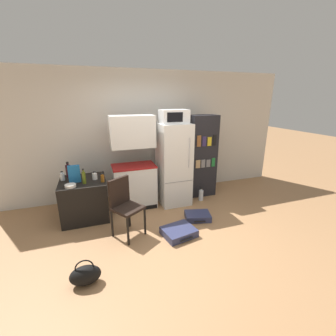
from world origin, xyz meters
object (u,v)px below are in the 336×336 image
object	(u,v)px
side_table	(85,199)
suitcase_small_flat	(198,216)
microwave	(174,116)
bookshelf	(202,156)
bottle_clear_short	(62,177)
suitcase_large_flat	(179,232)
chair	(124,202)
refrigerator	(174,164)
cereal_box	(74,174)
bottle_wine_dark	(68,171)
bottle_milk_white	(95,176)
kitchen_hutch	(134,167)
bottle_amber_beer	(102,178)
bowl	(70,186)
water_bottle_front	(201,195)
handbag	(85,275)
bottle_olive_oil	(84,177)

from	to	relation	value
side_table	suitcase_small_flat	distance (m)	2.08
microwave	bookshelf	size ratio (longest dim) A/B	0.29
bottle_clear_short	suitcase_large_flat	bearing A→B (deg)	-35.47
bottle_clear_short	suitcase_small_flat	distance (m)	2.52
bottle_clear_short	suitcase_small_flat	bearing A→B (deg)	-21.33
suitcase_small_flat	chair	bearing A→B (deg)	-164.45
refrigerator	cereal_box	world-z (taller)	refrigerator
microwave	bottle_wine_dark	world-z (taller)	microwave
cereal_box	suitcase_large_flat	distance (m)	2.02
bottle_milk_white	bottle_wine_dark	size ratio (longest dim) A/B	0.51
bottle_clear_short	chair	world-z (taller)	chair
cereal_box	suitcase_large_flat	bearing A→B (deg)	-34.97
suitcase_large_flat	bookshelf	bearing A→B (deg)	40.63
bookshelf	bottle_clear_short	distance (m)	2.81
bookshelf	suitcase_small_flat	xyz separation A→B (m)	(-0.57, -0.99, -0.83)
microwave	refrigerator	bearing A→B (deg)	71.73
kitchen_hutch	refrigerator	size ratio (longest dim) A/B	1.10
kitchen_hutch	bottle_clear_short	xyz separation A→B (m)	(-1.28, -0.03, -0.04)
kitchen_hutch	bottle_amber_beer	distance (m)	0.70
kitchen_hutch	cereal_box	size ratio (longest dim) A/B	6.05
refrigerator	bookshelf	xyz separation A→B (m)	(0.73, 0.15, 0.06)
kitchen_hutch	bottle_amber_beer	xyz separation A→B (m)	(-0.61, -0.34, -0.05)
bowl	water_bottle_front	distance (m)	2.60
microwave	bottle_wine_dark	distance (m)	2.21
bookshelf	water_bottle_front	world-z (taller)	bookshelf
refrigerator	suitcase_large_flat	bearing A→B (deg)	-106.19
water_bottle_front	side_table	bearing A→B (deg)	178.33
bowl	chair	world-z (taller)	chair
bottle_wine_dark	handbag	world-z (taller)	bottle_wine_dark
microwave	bottle_wine_dark	bearing A→B (deg)	174.13
bookshelf	handbag	world-z (taller)	bookshelf
bowl	bottle_amber_beer	bearing A→B (deg)	8.94
kitchen_hutch	bowl	bearing A→B (deg)	-159.44
bottle_amber_beer	water_bottle_front	xyz separation A→B (m)	(2.00, 0.13, -0.66)
kitchen_hutch	suitcase_small_flat	bearing A→B (deg)	-43.05
side_table	handbag	world-z (taller)	side_table
bottle_clear_short	suitcase_large_flat	world-z (taller)	bottle_clear_short
bookshelf	bowl	distance (m)	2.71
refrigerator	water_bottle_front	xyz separation A→B (m)	(0.58, -0.14, -0.71)
bottle_olive_oil	bowl	world-z (taller)	bottle_olive_oil
refrigerator	bottle_milk_white	xyz separation A→B (m)	(-1.54, -0.10, -0.05)
side_table	cereal_box	size ratio (longest dim) A/B	2.62
bottle_clear_short	bottle_olive_oil	xyz separation A→B (m)	(0.37, -0.29, 0.04)
bookshelf	bottle_wine_dark	size ratio (longest dim) A/B	6.27
suitcase_small_flat	bottle_olive_oil	bearing A→B (deg)	177.36
side_table	bottle_milk_white	bearing A→B (deg)	-5.77
microwave	bottle_olive_oil	size ratio (longest dim) A/B	2.00
bottle_wine_dark	water_bottle_front	size ratio (longest dim) A/B	1.00
kitchen_hutch	suitcase_large_flat	xyz separation A→B (m)	(0.46, -1.26, -0.77)
bottle_clear_short	bowl	world-z (taller)	bottle_clear_short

